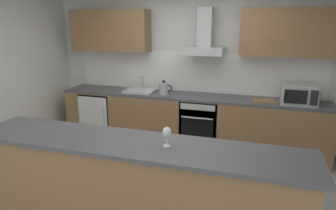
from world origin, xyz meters
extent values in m
cube|color=gray|center=(0.00, 0.00, -0.01)|extent=(5.94, 4.76, 0.02)
cube|color=silver|center=(0.00, 1.94, 1.30)|extent=(5.94, 0.12, 2.60)
cube|color=white|center=(0.00, 1.87, 1.23)|extent=(4.20, 0.02, 0.66)
cube|color=olive|center=(0.00, 1.56, 0.43)|extent=(4.35, 0.60, 0.86)
cube|color=#4C4C51|center=(0.00, 1.56, 0.88)|extent=(4.35, 0.60, 0.04)
cube|color=olive|center=(0.07, -0.83, 0.49)|extent=(3.08, 0.52, 0.98)
cube|color=#4C4C51|center=(0.07, -0.83, 1.00)|extent=(3.18, 0.64, 0.04)
cube|color=olive|center=(-1.45, 1.71, 1.91)|extent=(1.39, 0.32, 0.70)
cube|color=olive|center=(1.45, 1.71, 1.91)|extent=(1.39, 0.32, 0.70)
cube|color=slate|center=(0.22, 1.54, 0.46)|extent=(0.60, 0.56, 0.80)
cube|color=black|center=(0.22, 1.25, 0.40)|extent=(0.50, 0.02, 0.48)
cube|color=#B7BABC|center=(0.22, 1.25, 0.80)|extent=(0.54, 0.02, 0.09)
cylinder|color=#B7BABC|center=(0.22, 1.22, 0.64)|extent=(0.49, 0.02, 0.02)
cube|color=white|center=(-1.62, 1.54, 0.42)|extent=(0.58, 0.56, 0.85)
cube|color=silver|center=(-1.62, 1.25, 0.43)|extent=(0.55, 0.02, 0.80)
cylinder|color=#B7BABC|center=(-1.40, 1.23, 0.47)|extent=(0.02, 0.02, 0.38)
cube|color=#B7BABC|center=(1.65, 1.51, 1.05)|extent=(0.50, 0.36, 0.30)
cube|color=black|center=(1.59, 1.32, 1.05)|extent=(0.30, 0.02, 0.19)
cube|color=black|center=(1.83, 1.32, 1.05)|extent=(0.10, 0.01, 0.21)
cube|color=silver|center=(-0.85, 1.54, 0.92)|extent=(0.50, 0.40, 0.04)
cylinder|color=#B7BABC|center=(-0.85, 1.67, 1.03)|extent=(0.03, 0.03, 0.26)
cylinder|color=#B7BABC|center=(-0.85, 1.59, 1.15)|extent=(0.03, 0.16, 0.03)
cylinder|color=#B7BABC|center=(-0.41, 1.50, 1.00)|extent=(0.15, 0.15, 0.20)
sphere|color=black|center=(-0.41, 1.50, 1.11)|extent=(0.06, 0.06, 0.06)
cone|color=#B7BABC|center=(-0.51, 1.50, 1.04)|extent=(0.09, 0.04, 0.07)
torus|color=black|center=(-0.32, 1.50, 1.01)|extent=(0.11, 0.02, 0.11)
cube|color=#B7BABC|center=(0.22, 1.64, 1.62)|extent=(0.62, 0.45, 0.12)
cube|color=#B7BABC|center=(0.22, 1.69, 1.98)|extent=(0.22, 0.22, 0.60)
cylinder|color=silver|center=(0.38, -0.82, 1.02)|extent=(0.07, 0.07, 0.01)
cylinder|color=silver|center=(0.38, -0.82, 1.07)|extent=(0.01, 0.01, 0.09)
ellipsoid|color=silver|center=(0.38, -0.82, 1.15)|extent=(0.08, 0.08, 0.10)
cube|color=#9E7247|center=(1.17, 1.51, 0.91)|extent=(0.38, 0.29, 0.02)
camera|label=1|loc=(1.14, -3.19, 2.07)|focal=32.82mm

